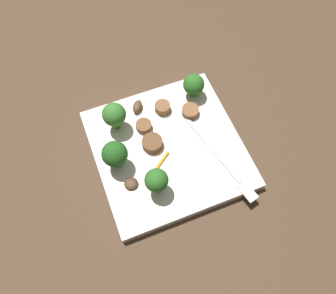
{
  "coord_description": "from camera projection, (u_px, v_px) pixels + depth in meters",
  "views": [
    {
      "loc": [
        0.26,
        -0.1,
        0.56
      ],
      "look_at": [
        0.0,
        0.0,
        0.02
      ],
      "focal_mm": 38.33,
      "sensor_mm": 36.0,
      "label": 1
    }
  ],
  "objects": [
    {
      "name": "broccoli_floret_3",
      "position": [
        156.0,
        181.0,
        0.54
      ],
      "size": [
        0.04,
        0.04,
        0.06
      ],
      "color": "#347525",
      "rests_on": "plate"
    },
    {
      "name": "pepper_strip_0",
      "position": [
        160.0,
        164.0,
        0.59
      ],
      "size": [
        0.03,
        0.04,
        0.0
      ],
      "primitive_type": "cube",
      "rotation": [
        0.0,
        0.0,
        5.33
      ],
      "color": "orange",
      "rests_on": "plate"
    },
    {
      "name": "ground_plane",
      "position": [
        168.0,
        152.0,
        0.62
      ],
      "size": [
        1.4,
        1.4,
        0.0
      ],
      "primitive_type": "plane",
      "color": "#4C3826"
    },
    {
      "name": "sausage_slice_3",
      "position": [
        144.0,
        126.0,
        0.62
      ],
      "size": [
        0.04,
        0.04,
        0.01
      ],
      "primitive_type": "cylinder",
      "rotation": [
        0.0,
        0.0,
        0.99
      ],
      "color": "brown",
      "rests_on": "plate"
    },
    {
      "name": "sausage_slice_1",
      "position": [
        190.0,
        111.0,
        0.63
      ],
      "size": [
        0.04,
        0.04,
        0.01
      ],
      "primitive_type": "cylinder",
      "rotation": [
        0.0,
        0.0,
        2.2
      ],
      "color": "brown",
      "rests_on": "plate"
    },
    {
      "name": "fork",
      "position": [
        224.0,
        164.0,
        0.59
      ],
      "size": [
        0.18,
        0.05,
        0.0
      ],
      "rotation": [
        0.0,
        0.0,
        0.23
      ],
      "color": "silver",
      "rests_on": "plate"
    },
    {
      "name": "broccoli_floret_1",
      "position": [
        194.0,
        85.0,
        0.63
      ],
      "size": [
        0.04,
        0.04,
        0.05
      ],
      "color": "#347525",
      "rests_on": "plate"
    },
    {
      "name": "sausage_slice_0",
      "position": [
        162.0,
        107.0,
        0.63
      ],
      "size": [
        0.04,
        0.04,
        0.02
      ],
      "primitive_type": "cylinder",
      "rotation": [
        0.0,
        0.0,
        1.02
      ],
      "color": "brown",
      "rests_on": "plate"
    },
    {
      "name": "mushroom_1",
      "position": [
        137.0,
        107.0,
        0.63
      ],
      "size": [
        0.03,
        0.03,
        0.01
      ],
      "primitive_type": "ellipsoid",
      "rotation": [
        0.0,
        0.0,
        2.53
      ],
      "color": "brown",
      "rests_on": "plate"
    },
    {
      "name": "broccoli_floret_0",
      "position": [
        114.0,
        152.0,
        0.56
      ],
      "size": [
        0.04,
        0.04,
        0.06
      ],
      "color": "#296420",
      "rests_on": "plate"
    },
    {
      "name": "sausage_slice_2",
      "position": [
        152.0,
        143.0,
        0.6
      ],
      "size": [
        0.05,
        0.05,
        0.02
      ],
      "primitive_type": "cylinder",
      "rotation": [
        0.0,
        0.0,
        2.05
      ],
      "color": "brown",
      "rests_on": "plate"
    },
    {
      "name": "broccoli_floret_2",
      "position": [
        114.0,
        115.0,
        0.59
      ],
      "size": [
        0.04,
        0.04,
        0.06
      ],
      "color": "#408630",
      "rests_on": "plate"
    },
    {
      "name": "mushroom_0",
      "position": [
        131.0,
        184.0,
        0.57
      ],
      "size": [
        0.02,
        0.02,
        0.01
      ],
      "primitive_type": "ellipsoid",
      "rotation": [
        0.0,
        0.0,
        4.67
      ],
      "color": "#4C331E",
      "rests_on": "plate"
    },
    {
      "name": "plate",
      "position": [
        168.0,
        149.0,
        0.61
      ],
      "size": [
        0.24,
        0.24,
        0.02
      ],
      "primitive_type": "cube",
      "color": "white",
      "rests_on": "ground_plane"
    }
  ]
}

